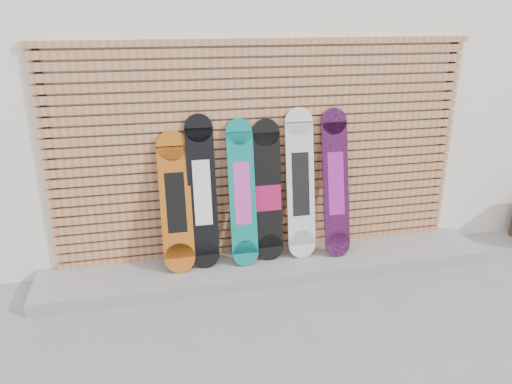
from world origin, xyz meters
TOP-DOWN VIEW (x-y plane):
  - ground at (0.00, 0.00)m, footprint 80.00×80.00m
  - building at (0.50, 3.50)m, footprint 12.00×5.00m
  - concrete_step at (-0.15, 0.68)m, footprint 4.60×0.70m
  - slat_wall at (-0.15, 0.97)m, footprint 4.26×0.08m
  - snowboard_0 at (-1.07, 0.77)m, footprint 0.30×0.34m
  - snowboard_1 at (-0.81, 0.79)m, footprint 0.27×0.30m
  - snowboard_2 at (-0.42, 0.77)m, footprint 0.26×0.35m
  - snowboard_3 at (-0.14, 0.80)m, footprint 0.28×0.28m
  - snowboard_4 at (0.19, 0.79)m, footprint 0.29×0.31m
  - snowboard_5 at (0.56, 0.76)m, footprint 0.27×0.37m

SIDE VIEW (x-z plane):
  - ground at x=0.00m, z-range 0.00..0.00m
  - concrete_step at x=-0.15m, z-range 0.00..0.12m
  - snowboard_0 at x=-1.07m, z-range 0.12..1.48m
  - snowboard_3 at x=-0.14m, z-range 0.11..1.53m
  - snowboard_2 at x=-0.42m, z-range 0.12..1.56m
  - snowboard_5 at x=0.56m, z-range 0.12..1.62m
  - snowboard_1 at x=-0.81m, z-range 0.12..1.62m
  - snowboard_4 at x=0.19m, z-range 0.12..1.64m
  - slat_wall at x=-0.15m, z-range 0.06..2.35m
  - building at x=0.50m, z-range 0.00..3.60m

